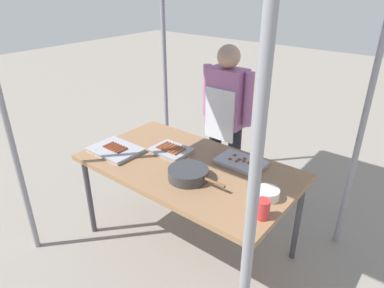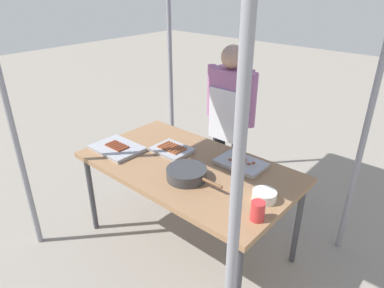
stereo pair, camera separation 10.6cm
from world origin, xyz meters
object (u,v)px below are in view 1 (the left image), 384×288
vendor_woman (226,113)px  stall_table (188,171)px  cooking_wok (189,173)px  drink_cup_near_edge (263,209)px  condiment_bowl (267,194)px  tray_pork_links (115,150)px  tray_meat_skewers (241,162)px  tray_grilled_sausages (171,150)px

vendor_woman → stall_table: bearing=103.9°
stall_table → cooking_wok: (0.13, -0.15, 0.09)m
cooking_wok → stall_table: bearing=130.7°
stall_table → drink_cup_near_edge: size_ratio=13.60×
condiment_bowl → drink_cup_near_edge: size_ratio=1.29×
cooking_wok → condiment_bowl: cooking_wok is taller
stall_table → tray_pork_links: size_ratio=4.11×
tray_meat_skewers → tray_pork_links: bearing=-153.1°
stall_table → condiment_bowl: condiment_bowl is taller
tray_meat_skewers → cooking_wok: (-0.18, -0.40, 0.03)m
tray_grilled_sausages → drink_cup_near_edge: drink_cup_near_edge is taller
drink_cup_near_edge → tray_pork_links: bearing=179.3°
stall_table → vendor_woman: (-0.20, 0.80, 0.17)m
tray_pork_links → tray_grilled_sausages: bearing=37.4°
tray_grilled_sausages → drink_cup_near_edge: size_ratio=2.51×
tray_grilled_sausages → condiment_bowl: 0.89m
tray_meat_skewers → vendor_woman: (-0.50, 0.55, 0.10)m
tray_meat_skewers → tray_pork_links: tray_pork_links is taller
tray_grilled_sausages → condiment_bowl: size_ratio=1.94×
stall_table → tray_pork_links: 0.61m
tray_pork_links → condiment_bowl: 1.25m
tray_grilled_sausages → vendor_woman: size_ratio=0.20×
tray_grilled_sausages → cooking_wok: (0.36, -0.22, 0.02)m
tray_pork_links → vendor_woman: (0.38, 1.00, 0.10)m
tray_pork_links → drink_cup_near_edge: (1.30, -0.01, 0.04)m
tray_grilled_sausages → vendor_woman: 0.74m
stall_table → vendor_woman: vendor_woman is taller
tray_meat_skewers → vendor_woman: size_ratio=0.24×
stall_table → drink_cup_near_edge: 0.76m
stall_table → tray_pork_links: (-0.58, -0.20, 0.07)m
cooking_wok → drink_cup_near_edge: drink_cup_near_edge is taller
tray_grilled_sausages → cooking_wok: cooking_wok is taller
vendor_woman → tray_pork_links: bearing=69.1°
tray_pork_links → tray_meat_skewers: bearing=26.9°
cooking_wok → tray_meat_skewers: bearing=66.1°
condiment_bowl → drink_cup_near_edge: (0.07, -0.19, 0.03)m
stall_table → tray_meat_skewers: bearing=39.3°
tray_meat_skewers → vendor_woman: bearing=132.4°
stall_table → vendor_woman: size_ratio=1.08×
tray_meat_skewers → cooking_wok: bearing=-113.9°
drink_cup_near_edge → condiment_bowl: bearing=109.5°
condiment_bowl → vendor_woman: size_ratio=0.10×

